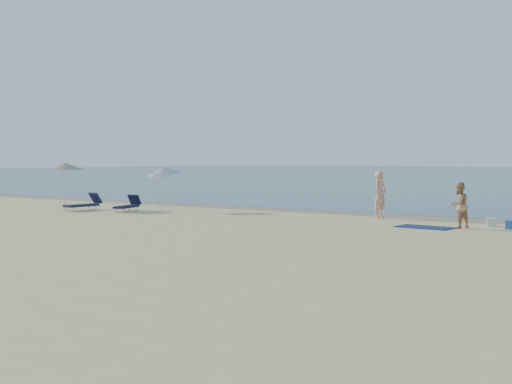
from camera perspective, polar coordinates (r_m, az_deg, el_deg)
wet_sand_strip at (r=27.96m, az=7.06°, el=-1.85°), size 240.00×1.60×0.00m
person_left at (r=25.63m, az=10.99°, el=-0.24°), size 0.52×0.72×1.86m
person_right at (r=22.63m, az=17.58°, el=-1.13°), size 0.89×0.95×1.56m
beach_towel at (r=22.59m, az=14.74°, el=-3.04°), size 1.91×1.18×0.03m
white_bag at (r=23.75m, az=20.21°, el=-2.53°), size 0.40×0.36×0.29m
umbrella_near at (r=29.48m, az=-8.25°, el=1.88°), size 1.80×1.82×2.14m
umbrella_far at (r=31.29m, az=-16.61°, el=2.19°), size 2.20×2.21×2.24m
lounger_left at (r=30.14m, az=-15.05°, el=-1.04°), size 0.71×1.82×0.79m
lounger_right at (r=29.15m, az=-11.32°, el=-1.17°), size 0.93×1.71×0.72m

